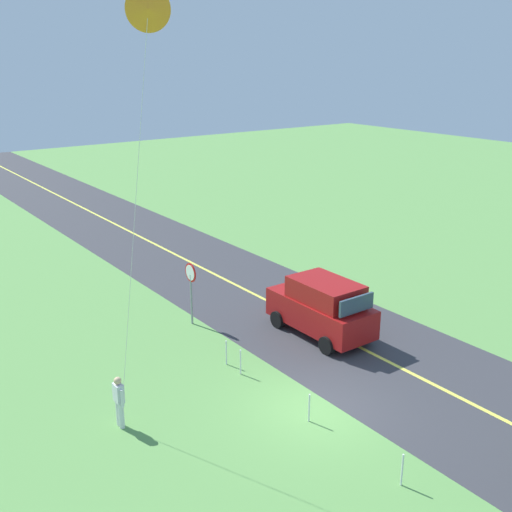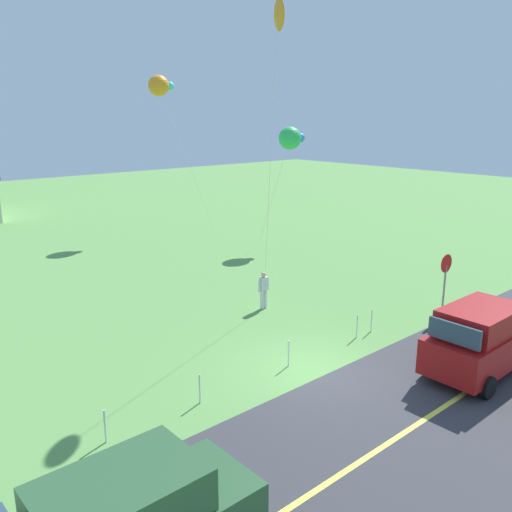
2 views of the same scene
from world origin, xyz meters
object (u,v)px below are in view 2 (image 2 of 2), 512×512
at_px(car_suv_foreground, 482,339).
at_px(kite_red_low, 277,16).
at_px(kite_blue_mid, 159,86).
at_px(kite_yellow_high, 291,138).
at_px(stop_sign, 445,272).
at_px(person_adult_near, 264,289).

xyz_separation_m(car_suv_foreground, kite_red_low, (-1.77, 7.61, 10.12)).
distance_m(kite_blue_mid, kite_yellow_high, 10.18).
bearing_deg(stop_sign, kite_blue_mid, 88.07).
height_order(car_suv_foreground, kite_yellow_high, kite_yellow_high).
relative_size(person_adult_near, kite_red_low, 0.13).
relative_size(stop_sign, kite_red_low, 0.22).
distance_m(stop_sign, kite_yellow_high, 15.00).
bearing_deg(person_adult_near, kite_red_low, -60.91).
height_order(car_suv_foreground, person_adult_near, car_suv_foreground).
bearing_deg(stop_sign, car_suv_foreground, -137.41).
bearing_deg(car_suv_foreground, kite_red_low, 103.10).
distance_m(kite_red_low, kite_blue_mid, 19.37).
bearing_deg(kite_red_low, car_suv_foreground, -76.90).
bearing_deg(car_suv_foreground, stop_sign, 42.59).
distance_m(stop_sign, kite_red_low, 11.74).
height_order(person_adult_near, kite_blue_mid, kite_blue_mid).
bearing_deg(kite_red_low, kite_blue_mid, 70.87).
height_order(stop_sign, person_adult_near, stop_sign).
distance_m(car_suv_foreground, kite_blue_mid, 27.66).
relative_size(stop_sign, kite_yellow_high, 0.35).
relative_size(stop_sign, person_adult_near, 1.60).
relative_size(car_suv_foreground, kite_yellow_high, 0.61).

